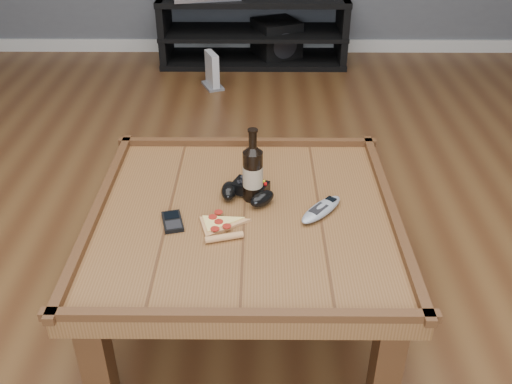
{
  "coord_description": "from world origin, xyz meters",
  "views": [
    {
      "loc": [
        0.05,
        -1.55,
        1.51
      ],
      "look_at": [
        0.04,
        0.02,
        0.52
      ],
      "focal_mm": 40.0,
      "sensor_mm": 36.0,
      "label": 1
    }
  ],
  "objects_px": {
    "media_console": "(253,30)",
    "remote_control": "(321,209)",
    "smartphone": "(173,221)",
    "subwoofer": "(276,40)",
    "beer_bottle": "(253,172)",
    "coffee_table": "(245,227)",
    "game_controller": "(247,191)",
    "pizza_slice": "(220,226)",
    "game_console": "(212,72)"
  },
  "relations": [
    {
      "from": "media_console",
      "to": "remote_control",
      "type": "relative_size",
      "value": 7.17
    },
    {
      "from": "smartphone",
      "to": "subwoofer",
      "type": "xyz_separation_m",
      "value": [
        0.41,
        2.86,
        -0.3
      ]
    },
    {
      "from": "beer_bottle",
      "to": "remote_control",
      "type": "xyz_separation_m",
      "value": [
        0.23,
        -0.09,
        -0.09
      ]
    },
    {
      "from": "beer_bottle",
      "to": "coffee_table",
      "type": "bearing_deg",
      "value": -107.13
    },
    {
      "from": "game_controller",
      "to": "subwoofer",
      "type": "xyz_separation_m",
      "value": [
        0.17,
        2.71,
        -0.32
      ]
    },
    {
      "from": "coffee_table",
      "to": "subwoofer",
      "type": "bearing_deg",
      "value": 86.37
    },
    {
      "from": "coffee_table",
      "to": "smartphone",
      "type": "relative_size",
      "value": 8.37
    },
    {
      "from": "pizza_slice",
      "to": "subwoofer",
      "type": "xyz_separation_m",
      "value": [
        0.25,
        2.88,
        -0.3
      ]
    },
    {
      "from": "subwoofer",
      "to": "game_console",
      "type": "distance_m",
      "value": 0.73
    },
    {
      "from": "beer_bottle",
      "to": "subwoofer",
      "type": "distance_m",
      "value": 2.74
    },
    {
      "from": "beer_bottle",
      "to": "game_controller",
      "type": "bearing_deg",
      "value": 174.94
    },
    {
      "from": "beer_bottle",
      "to": "game_console",
      "type": "bearing_deg",
      "value": 98.2
    },
    {
      "from": "game_controller",
      "to": "remote_control",
      "type": "relative_size",
      "value": 1.0
    },
    {
      "from": "game_controller",
      "to": "pizza_slice",
      "type": "relative_size",
      "value": 0.81
    },
    {
      "from": "pizza_slice",
      "to": "subwoofer",
      "type": "height_order",
      "value": "pizza_slice"
    },
    {
      "from": "game_controller",
      "to": "remote_control",
      "type": "bearing_deg",
      "value": 3.22
    },
    {
      "from": "coffee_table",
      "to": "beer_bottle",
      "type": "xyz_separation_m",
      "value": [
        0.03,
        0.09,
        0.16
      ]
    },
    {
      "from": "beer_bottle",
      "to": "game_controller",
      "type": "distance_m",
      "value": 0.08
    },
    {
      "from": "pizza_slice",
      "to": "smartphone",
      "type": "bearing_deg",
      "value": 155.87
    },
    {
      "from": "pizza_slice",
      "to": "beer_bottle",
      "type": "bearing_deg",
      "value": 43.64
    },
    {
      "from": "coffee_table",
      "to": "beer_bottle",
      "type": "relative_size",
      "value": 3.94
    },
    {
      "from": "game_controller",
      "to": "smartphone",
      "type": "relative_size",
      "value": 1.59
    },
    {
      "from": "subwoofer",
      "to": "game_console",
      "type": "height_order",
      "value": "subwoofer"
    },
    {
      "from": "coffee_table",
      "to": "game_console",
      "type": "height_order",
      "value": "coffee_table"
    },
    {
      "from": "game_controller",
      "to": "pizza_slice",
      "type": "xyz_separation_m",
      "value": [
        -0.09,
        -0.18,
        -0.02
      ]
    },
    {
      "from": "game_console",
      "to": "game_controller",
      "type": "bearing_deg",
      "value": -104.15
    },
    {
      "from": "game_controller",
      "to": "game_console",
      "type": "distance_m",
      "value": 2.19
    },
    {
      "from": "media_console",
      "to": "beer_bottle",
      "type": "bearing_deg",
      "value": -89.41
    },
    {
      "from": "coffee_table",
      "to": "game_console",
      "type": "bearing_deg",
      "value": 97.18
    },
    {
      "from": "beer_bottle",
      "to": "game_controller",
      "type": "relative_size",
      "value": 1.34
    },
    {
      "from": "game_controller",
      "to": "subwoofer",
      "type": "relative_size",
      "value": 0.48
    },
    {
      "from": "media_console",
      "to": "smartphone",
      "type": "distance_m",
      "value": 2.83
    },
    {
      "from": "pizza_slice",
      "to": "remote_control",
      "type": "relative_size",
      "value": 1.23
    },
    {
      "from": "game_controller",
      "to": "subwoofer",
      "type": "distance_m",
      "value": 2.73
    },
    {
      "from": "media_console",
      "to": "pizza_slice",
      "type": "height_order",
      "value": "media_console"
    },
    {
      "from": "subwoofer",
      "to": "game_console",
      "type": "relative_size",
      "value": 1.66
    },
    {
      "from": "game_controller",
      "to": "game_console",
      "type": "relative_size",
      "value": 0.8
    },
    {
      "from": "remote_control",
      "to": "game_controller",
      "type": "bearing_deg",
      "value": -160.47
    },
    {
      "from": "media_console",
      "to": "game_console",
      "type": "relative_size",
      "value": 5.69
    },
    {
      "from": "media_console",
      "to": "subwoofer",
      "type": "height_order",
      "value": "media_console"
    },
    {
      "from": "pizza_slice",
      "to": "coffee_table",
      "type": "bearing_deg",
      "value": 32.43
    },
    {
      "from": "subwoofer",
      "to": "pizza_slice",
      "type": "bearing_deg",
      "value": -119.47
    },
    {
      "from": "subwoofer",
      "to": "game_controller",
      "type": "bearing_deg",
      "value": -118.0
    },
    {
      "from": "pizza_slice",
      "to": "smartphone",
      "type": "relative_size",
      "value": 1.96
    },
    {
      "from": "coffee_table",
      "to": "subwoofer",
      "type": "relative_size",
      "value": 2.52
    },
    {
      "from": "smartphone",
      "to": "remote_control",
      "type": "bearing_deg",
      "value": -7.33
    },
    {
      "from": "remote_control",
      "to": "game_console",
      "type": "height_order",
      "value": "remote_control"
    },
    {
      "from": "media_console",
      "to": "remote_control",
      "type": "xyz_separation_m",
      "value": [
        0.25,
        -2.75,
        0.22
      ]
    },
    {
      "from": "smartphone",
      "to": "subwoofer",
      "type": "height_order",
      "value": "smartphone"
    },
    {
      "from": "pizza_slice",
      "to": "game_console",
      "type": "relative_size",
      "value": 0.98
    }
  ]
}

